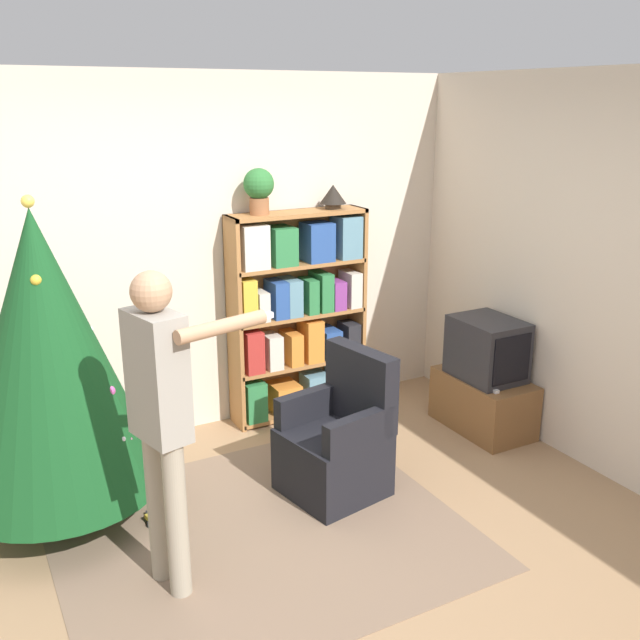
{
  "coord_description": "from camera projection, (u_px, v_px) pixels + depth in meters",
  "views": [
    {
      "loc": [
        -1.54,
        -3.01,
        2.41
      ],
      "look_at": [
        0.53,
        0.83,
        1.05
      ],
      "focal_mm": 40.0,
      "sensor_mm": 36.0,
      "label": 1
    }
  ],
  "objects": [
    {
      "name": "wall_back",
      "position": [
        187.0,
        259.0,
        5.15
      ],
      "size": [
        8.0,
        0.1,
        2.6
      ],
      "color": "beige",
      "rests_on": "ground_plane"
    },
    {
      "name": "table_lamp",
      "position": [
        333.0,
        195.0,
        5.35
      ],
      "size": [
        0.2,
        0.2,
        0.18
      ],
      "color": "#473828",
      "rests_on": "bookshelf"
    },
    {
      "name": "television",
      "position": [
        487.0,
        349.0,
        5.25
      ],
      "size": [
        0.41,
        0.53,
        0.45
      ],
      "color": "#28282D",
      "rests_on": "tv_stand"
    },
    {
      "name": "game_remote",
      "position": [
        492.0,
        389.0,
        5.07
      ],
      "size": [
        0.04,
        0.12,
        0.02
      ],
      "color": "white",
      "rests_on": "tv_stand"
    },
    {
      "name": "ground_plane",
      "position": [
        307.0,
        553.0,
        3.95
      ],
      "size": [
        14.0,
        14.0,
        0.0
      ],
      "primitive_type": "plane",
      "color": "#9E7A56"
    },
    {
      "name": "bookshelf",
      "position": [
        297.0,
        315.0,
        5.47
      ],
      "size": [
        1.08,
        0.26,
        1.61
      ],
      "color": "#A8703D",
      "rests_on": "ground_plane"
    },
    {
      "name": "standing_person",
      "position": [
        161.0,
        408.0,
        3.41
      ],
      "size": [
        0.7,
        0.46,
        1.67
      ],
      "rotation": [
        0.0,
        0.0,
        -1.32
      ],
      "color": "#9E937F",
      "rests_on": "ground_plane"
    },
    {
      "name": "book_pile_near_tree",
      "position": [
        163.0,
        516.0,
        4.25
      ],
      "size": [
        0.22,
        0.18,
        0.06
      ],
      "color": "#232328",
      "rests_on": "ground_plane"
    },
    {
      "name": "armchair",
      "position": [
        338.0,
        444.0,
        4.49
      ],
      "size": [
        0.66,
        0.65,
        0.92
      ],
      "rotation": [
        0.0,
        0.0,
        -1.39
      ],
      "color": "black",
      "rests_on": "ground_plane"
    },
    {
      "name": "christmas_tree",
      "position": [
        46.0,
        355.0,
        3.99
      ],
      "size": [
        1.2,
        1.2,
        1.93
      ],
      "color": "#4C3323",
      "rests_on": "ground_plane"
    },
    {
      "name": "tv_stand",
      "position": [
        483.0,
        403.0,
        5.39
      ],
      "size": [
        0.44,
        0.76,
        0.42
      ],
      "color": "brown",
      "rests_on": "ground_plane"
    },
    {
      "name": "wall_right",
      "position": [
        610.0,
        280.0,
        4.55
      ],
      "size": [
        0.1,
        8.0,
        2.6
      ],
      "color": "beige",
      "rests_on": "ground_plane"
    },
    {
      "name": "area_rug",
      "position": [
        261.0,
        532.0,
        4.13
      ],
      "size": [
        2.26,
        1.99,
        0.01
      ],
      "color": "#7F6651",
      "rests_on": "ground_plane"
    },
    {
      "name": "potted_plant",
      "position": [
        259.0,
        188.0,
        5.05
      ],
      "size": [
        0.22,
        0.22,
        0.33
      ],
      "color": "#935B38",
      "rests_on": "bookshelf"
    }
  ]
}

